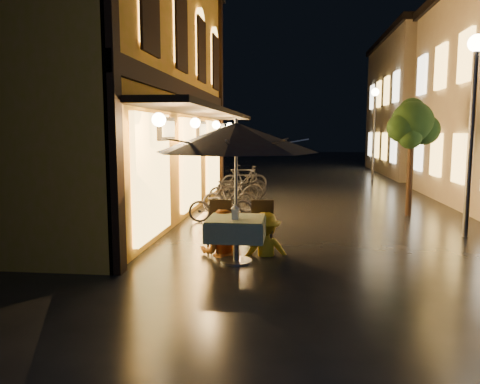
# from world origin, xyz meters

# --- Properties ---
(ground) EXTENTS (90.00, 90.00, 0.00)m
(ground) POSITION_xyz_m (0.00, 0.00, 0.00)
(ground) COLOR black
(ground) RESTS_ON ground
(west_building) EXTENTS (5.90, 11.40, 7.40)m
(west_building) POSITION_xyz_m (-5.72, 4.00, 3.71)
(west_building) COLOR gold
(west_building) RESTS_ON ground
(east_building_far) EXTENTS (7.30, 10.30, 7.30)m
(east_building_far) POSITION_xyz_m (7.49, 18.00, 3.66)
(east_building_far) COLOR #B8AC93
(east_building_far) RESTS_ON ground
(street_tree) EXTENTS (1.43, 1.20, 3.15)m
(street_tree) POSITION_xyz_m (2.41, 4.51, 2.42)
(street_tree) COLOR black
(street_tree) RESTS_ON ground
(streetlamp_near) EXTENTS (0.36, 0.36, 4.23)m
(streetlamp_near) POSITION_xyz_m (3.00, 2.00, 2.92)
(streetlamp_near) COLOR #59595E
(streetlamp_near) RESTS_ON ground
(streetlamp_far) EXTENTS (0.36, 0.36, 4.23)m
(streetlamp_far) POSITION_xyz_m (3.00, 14.00, 2.92)
(streetlamp_far) COLOR #59595E
(streetlamp_far) RESTS_ON ground
(cafe_table) EXTENTS (0.99, 0.99, 0.78)m
(cafe_table) POSITION_xyz_m (-1.67, -0.53, 0.59)
(cafe_table) COLOR #59595E
(cafe_table) RESTS_ON ground
(patio_umbrella) EXTENTS (2.77, 2.77, 2.46)m
(patio_umbrella) POSITION_xyz_m (-1.67, -0.53, 2.15)
(patio_umbrella) COLOR #59595E
(patio_umbrella) RESTS_ON ground
(cafe_chair_left) EXTENTS (0.42, 0.42, 0.97)m
(cafe_chair_left) POSITION_xyz_m (-2.07, 0.21, 0.54)
(cafe_chair_left) COLOR black
(cafe_chair_left) RESTS_ON ground
(cafe_chair_right) EXTENTS (0.42, 0.42, 0.97)m
(cafe_chair_right) POSITION_xyz_m (-1.27, 0.21, 0.54)
(cafe_chair_right) COLOR black
(cafe_chair_right) RESTS_ON ground
(table_lantern) EXTENTS (0.16, 0.16, 0.25)m
(table_lantern) POSITION_xyz_m (-1.67, -0.66, 0.92)
(table_lantern) COLOR white
(table_lantern) RESTS_ON cafe_table
(person_orange) EXTENTS (0.85, 0.69, 1.63)m
(person_orange) POSITION_xyz_m (-2.01, -0.02, 0.82)
(person_orange) COLOR #BD6524
(person_orange) RESTS_ON ground
(person_yellow) EXTENTS (1.10, 0.79, 1.53)m
(person_yellow) POSITION_xyz_m (-1.19, 0.03, 0.77)
(person_yellow) COLOR yellow
(person_yellow) RESTS_ON ground
(bicycle_0) EXTENTS (1.69, 0.84, 0.85)m
(bicycle_0) POSITION_xyz_m (-2.48, 3.05, 0.42)
(bicycle_0) COLOR black
(bicycle_0) RESTS_ON ground
(bicycle_1) EXTENTS (1.54, 0.58, 0.90)m
(bicycle_1) POSITION_xyz_m (-2.44, 4.35, 0.45)
(bicycle_1) COLOR black
(bicycle_1) RESTS_ON ground
(bicycle_2) EXTENTS (1.73, 1.14, 0.86)m
(bicycle_2) POSITION_xyz_m (-2.53, 6.09, 0.43)
(bicycle_2) COLOR black
(bicycle_2) RESTS_ON ground
(bicycle_3) EXTENTS (1.77, 0.96, 1.02)m
(bicycle_3) POSITION_xyz_m (-2.38, 6.92, 0.51)
(bicycle_3) COLOR black
(bicycle_3) RESTS_ON ground
(bicycle_4) EXTENTS (1.79, 1.05, 0.89)m
(bicycle_4) POSITION_xyz_m (-2.43, 6.85, 0.44)
(bicycle_4) COLOR black
(bicycle_4) RESTS_ON ground
(bicycle_5) EXTENTS (1.79, 0.85, 1.04)m
(bicycle_5) POSITION_xyz_m (-2.50, 8.89, 0.52)
(bicycle_5) COLOR black
(bicycle_5) RESTS_ON ground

